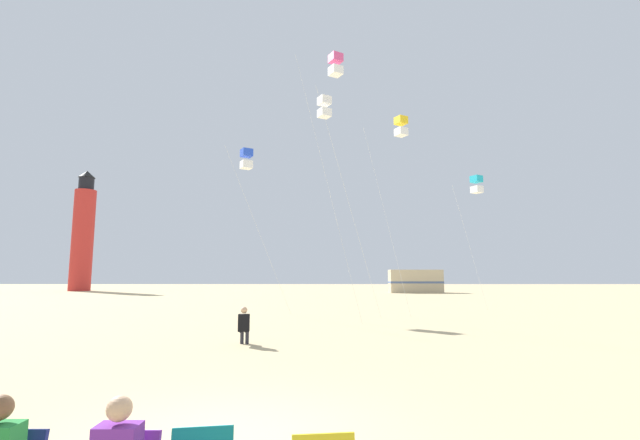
% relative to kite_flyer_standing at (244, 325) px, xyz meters
% --- Properties ---
extents(kite_flyer_standing, '(0.36, 0.52, 1.16)m').
position_rel_kite_flyer_standing_xyz_m(kite_flyer_standing, '(0.00, 0.00, 0.00)').
color(kite_flyer_standing, black).
rests_on(kite_flyer_standing, ground).
extents(kite_box_white, '(3.31, 3.24, 11.79)m').
position_rel_kite_flyer_standing_xyz_m(kite_box_white, '(2.58, 9.03, 10.57)').
color(kite_box_white, silver).
rests_on(kite_box_white, ground).
extents(kite_box_cyan, '(1.96, 1.96, 8.61)m').
position_rel_kite_flyer_standing_xyz_m(kite_box_cyan, '(12.62, 14.36, 7.41)').
color(kite_box_cyan, silver).
rests_on(kite_box_cyan, ground).
extents(kite_box_blue, '(3.40, 3.13, 9.36)m').
position_rel_kite_flyer_standing_xyz_m(kite_box_blue, '(-1.91, 10.78, 8.16)').
color(kite_box_blue, silver).
rests_on(kite_box_blue, ground).
extents(kite_box_rainbow, '(3.11, 2.47, 13.65)m').
position_rel_kite_flyer_standing_xyz_m(kite_box_rainbow, '(3.15, 7.90, 12.42)').
color(kite_box_rainbow, silver).
rests_on(kite_box_rainbow, ground).
extents(kite_box_gold, '(2.62, 2.62, 11.37)m').
position_rel_kite_flyer_standing_xyz_m(kite_box_gold, '(7.08, 10.96, 10.16)').
color(kite_box_gold, silver).
rests_on(kite_box_gold, ground).
extents(lighthouse_distant, '(2.80, 2.80, 16.80)m').
position_rel_kite_flyer_standing_xyz_m(lighthouse_distant, '(-30.63, 46.44, 7.22)').
color(lighthouse_distant, red).
rests_on(lighthouse_distant, ground).
extents(rv_van_tan, '(6.45, 2.36, 2.80)m').
position_rel_kite_flyer_standing_xyz_m(rv_van_tan, '(14.11, 40.42, 0.78)').
color(rv_van_tan, '#C6B28C').
rests_on(rv_van_tan, ground).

